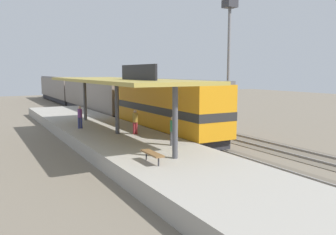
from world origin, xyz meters
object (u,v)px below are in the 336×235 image
object	(u,v)px
platform_bench	(152,154)
passenger_carriage_front	(95,95)
light_mast	(229,37)
person_boarding	(173,129)
person_walking	(80,116)
person_waiting	(135,120)
passenger_carriage_rear	(60,88)
locomotive	(164,107)

from	to	relation	value
platform_bench	passenger_carriage_front	world-z (taller)	passenger_carriage_front
light_mast	person_boarding	bearing A→B (deg)	-141.43
person_walking	person_boarding	world-z (taller)	same
person_boarding	passenger_carriage_front	bearing A→B (deg)	82.79
platform_bench	person_walking	world-z (taller)	person_walking
platform_bench	person_boarding	xyz separation A→B (m)	(2.83, 3.00, 0.51)
passenger_carriage_front	person_waiting	size ratio (longest dim) A/B	11.70
person_boarding	passenger_carriage_rear	bearing A→B (deg)	86.05
passenger_carriage_front	passenger_carriage_rear	world-z (taller)	same
light_mast	person_walking	distance (m)	15.50
locomotive	light_mast	bearing A→B (deg)	12.42
passenger_carriage_front	light_mast	world-z (taller)	light_mast
passenger_carriage_front	person_waiting	distance (m)	20.84
passenger_carriage_rear	person_waiting	distance (m)	41.48
passenger_carriage_front	person_walking	world-z (taller)	passenger_carriage_front
light_mast	person_boarding	xyz separation A→B (m)	(-10.97, -8.75, -6.54)
light_mast	person_boarding	distance (m)	15.48
locomotive	person_walking	distance (m)	6.53
locomotive	person_walking	bearing A→B (deg)	163.67
passenger_carriage_front	passenger_carriage_rear	size ratio (longest dim) A/B	1.00
platform_bench	light_mast	bearing A→B (deg)	40.41
person_waiting	person_boarding	size ratio (longest dim) A/B	1.00
person_walking	platform_bench	bearing A→B (deg)	-88.81
locomotive	person_walking	size ratio (longest dim) A/B	8.44
passenger_carriage_rear	person_walking	world-z (taller)	passenger_carriage_rear
passenger_carriage_rear	passenger_carriage_front	bearing A→B (deg)	-90.00
platform_bench	passenger_carriage_front	size ratio (longest dim) A/B	0.08
person_waiting	person_walking	distance (m)	5.10
passenger_carriage_rear	person_walking	bearing A→B (deg)	-99.59
person_waiting	passenger_carriage_front	bearing A→B (deg)	80.07
locomotive	passenger_carriage_rear	size ratio (longest dim) A/B	0.72
light_mast	person_walking	size ratio (longest dim) A/B	6.84
locomotive	passenger_carriage_front	xyz separation A→B (m)	(0.00, 18.00, -0.10)
platform_bench	locomotive	distance (m)	11.74
passenger_carriage_rear	person_boarding	bearing A→B (deg)	-93.95
passenger_carriage_front	passenger_carriage_rear	bearing A→B (deg)	90.00
locomotive	person_boarding	distance (m)	7.73
passenger_carriage_rear	person_boarding	xyz separation A→B (m)	(-3.17, -45.83, -0.46)
locomotive	person_boarding	world-z (taller)	locomotive
person_walking	locomotive	bearing A→B (deg)	-16.33
locomotive	person_waiting	world-z (taller)	locomotive
passenger_carriage_rear	person_boarding	size ratio (longest dim) A/B	11.70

